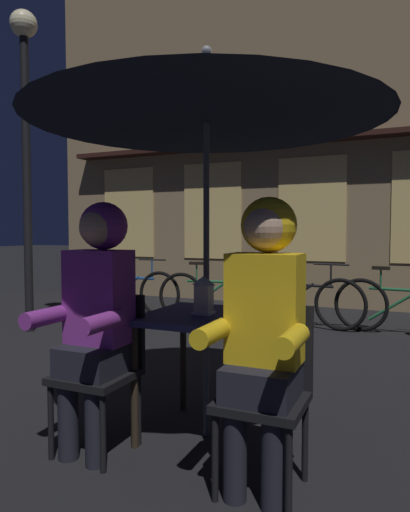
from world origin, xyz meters
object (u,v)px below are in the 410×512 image
at_px(person_left_hooded, 96,301).
at_px(bicycle_third, 300,300).
at_px(chair_right, 266,385).
at_px(patio_umbrella, 206,90).
at_px(cafe_table, 206,331).
at_px(bicycle_fourth, 405,307).
at_px(bicycle_second, 216,296).
at_px(street_lamp, 25,109).
at_px(chair_left, 103,362).
at_px(lantern, 204,294).
at_px(person_right_hooded, 264,314).
at_px(bicycle_nearest, 129,291).

relative_size(person_left_hooded, bicycle_third, 0.84).
height_order(chair_right, bicycle_third, chair_right).
bearing_deg(bicycle_third, patio_umbrella, -87.32).
relative_size(cafe_table, bicycle_third, 0.44).
bearing_deg(bicycle_fourth, person_left_hooded, -112.44).
relative_size(chair_right, bicycle_third, 0.52).
bearing_deg(chair_right, bicycle_second, 115.79).
bearing_deg(street_lamp, patio_umbrella, -29.39).
bearing_deg(chair_left, street_lamp, 141.32).
xyz_separation_m(chair_left, person_left_hooded, (-0.00, -0.06, 0.36)).
xyz_separation_m(lantern, bicycle_third, (-0.15, 3.41, -0.51)).
bearing_deg(person_right_hooded, patio_umbrella, 138.43).
bearing_deg(bicycle_second, lantern, -68.82).
bearing_deg(patio_umbrella, lantern, -126.74).
distance_m(street_lamp, bicycle_nearest, 2.84).
relative_size(bicycle_second, bicycle_fourth, 1.00).
height_order(person_right_hooded, bicycle_nearest, person_right_hooded).
relative_size(cafe_table, bicycle_nearest, 0.44).
bearing_deg(cafe_table, bicycle_third, 92.68).
relative_size(bicycle_second, bicycle_third, 1.00).
bearing_deg(cafe_table, chair_left, -142.45).
height_order(patio_umbrella, chair_right, patio_umbrella).
bearing_deg(chair_right, person_right_hooded, -90.00).
bearing_deg(lantern, bicycle_nearest, 129.13).
xyz_separation_m(cafe_table, street_lamp, (-3.17, 1.79, 2.08)).
height_order(chair_left, bicycle_nearest, chair_left).
distance_m(patio_umbrella, lantern, 1.20).
height_order(bicycle_second, bicycle_fourth, same).
distance_m(person_left_hooded, person_right_hooded, 0.96).
xyz_separation_m(patio_umbrella, chair_left, (-0.48, -0.37, -1.57)).
bearing_deg(bicycle_third, person_left_hooded, -94.80).
distance_m(person_right_hooded, bicycle_third, 3.91).
bearing_deg(bicycle_fourth, chair_right, -99.24).
xyz_separation_m(patio_umbrella, chair_right, (0.48, -0.37, -1.57)).
distance_m(chair_right, bicycle_third, 3.83).
relative_size(bicycle_nearest, bicycle_third, 1.00).
relative_size(cafe_table, person_left_hooded, 0.53).
distance_m(chair_left, bicycle_third, 3.78).
bearing_deg(bicycle_second, person_right_hooded, -64.55).
bearing_deg(bicycle_second, bicycle_nearest, -178.93).
bearing_deg(cafe_table, person_left_hooded, -138.43).
height_order(lantern, chair_right, lantern).
relative_size(chair_left, person_left_hooded, 0.62).
height_order(cafe_table, bicycle_second, bicycle_second).
bearing_deg(chair_left, bicycle_nearest, 121.23).
xyz_separation_m(lantern, bicycle_second, (-1.29, 3.33, -0.51)).
distance_m(cafe_table, bicycle_nearest, 4.27).
distance_m(person_left_hooded, bicycle_third, 3.87).
xyz_separation_m(person_left_hooded, bicycle_second, (-0.82, 3.74, -0.50)).
relative_size(bicycle_nearest, bicycle_second, 1.01).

